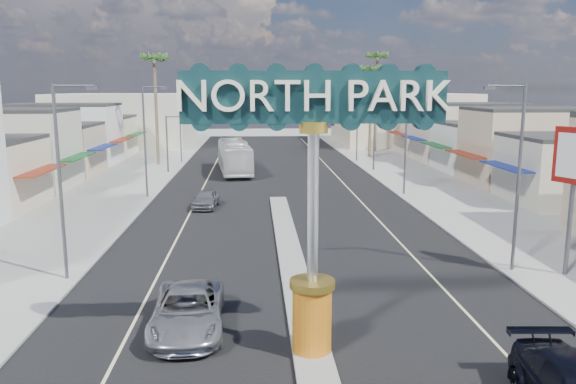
{
  "coord_description": "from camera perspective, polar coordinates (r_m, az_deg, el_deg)",
  "views": [
    {
      "loc": [
        -1.85,
        -15.44,
        8.77
      ],
      "look_at": [
        -0.28,
        10.56,
        3.97
      ],
      "focal_mm": 35.0,
      "sensor_mm": 36.0,
      "label": 1
    }
  ],
  "objects": [
    {
      "name": "streetlight_l_far",
      "position": [
        68.08,
        -10.77,
        7.15
      ],
      "size": [
        2.03,
        0.22,
        9.0
      ],
      "color": "#47474C",
      "rests_on": "ground"
    },
    {
      "name": "median_island",
      "position": [
        30.75,
        0.14,
        -5.97
      ],
      "size": [
        1.3,
        30.0,
        0.16
      ],
      "primitive_type": "cube",
      "color": "gray",
      "rests_on": "ground"
    },
    {
      "name": "streetlight_r_mid",
      "position": [
        47.21,
        11.7,
        5.74
      ],
      "size": [
        2.03,
        0.22,
        9.0
      ],
      "color": "#47474C",
      "rests_on": "ground"
    },
    {
      "name": "bank_pylon_sign",
      "position": [
        28.83,
        27.14,
        2.51
      ],
      "size": [
        1.14,
        2.09,
        6.93
      ],
      "rotation": [
        0.0,
        0.0,
        0.42
      ],
      "color": "#47474C",
      "rests_on": "sidewalk_right"
    },
    {
      "name": "car_parked_left",
      "position": [
        42.29,
        -8.34,
        -0.68
      ],
      "size": [
        2.06,
        4.19,
        1.37
      ],
      "primitive_type": "imported",
      "rotation": [
        0.0,
        0.0,
        -0.11
      ],
      "color": "slate",
      "rests_on": "ground"
    },
    {
      "name": "ground",
      "position": [
        46.31,
        -1.1,
        -0.47
      ],
      "size": [
        160.0,
        160.0,
        0.0
      ],
      "primitive_type": "plane",
      "color": "gray",
      "rests_on": "ground"
    },
    {
      "name": "streetlight_l_mid",
      "position": [
        46.39,
        -14.17,
        5.56
      ],
      "size": [
        2.03,
        0.22,
        9.0
      ],
      "color": "#47474C",
      "rests_on": "ground"
    },
    {
      "name": "streetlight_r_far",
      "position": [
        68.64,
        6.92,
        7.28
      ],
      "size": [
        2.03,
        0.22,
        9.0
      ],
      "color": "#47474C",
      "rests_on": "ground"
    },
    {
      "name": "streetlight_l_near",
      "position": [
        27.1,
        -21.89,
        1.84
      ],
      "size": [
        2.03,
        0.22,
        9.0
      ],
      "color": "#47474C",
      "rests_on": "ground"
    },
    {
      "name": "sidewalk_right",
      "position": [
        48.9,
        15.53,
        -0.19
      ],
      "size": [
        8.0,
        120.0,
        0.12
      ],
      "primitive_type": "cube",
      "color": "gray",
      "rests_on": "ground"
    },
    {
      "name": "palm_right_far",
      "position": [
        79.33,
        9.05,
        12.94
      ],
      "size": [
        2.6,
        2.6,
        14.1
      ],
      "color": "brown",
      "rests_on": "ground"
    },
    {
      "name": "palm_right_mid",
      "position": [
        72.98,
        8.48,
        11.78
      ],
      "size": [
        2.6,
        2.6,
        12.1
      ],
      "color": "brown",
      "rests_on": "ground"
    },
    {
      "name": "palm_left_far",
      "position": [
        66.44,
        -13.43,
        12.53
      ],
      "size": [
        2.6,
        2.6,
        13.1
      ],
      "color": "brown",
      "rests_on": "ground"
    },
    {
      "name": "streetlight_r_near",
      "position": [
        28.49,
        22.14,
        2.21
      ],
      "size": [
        2.03,
        0.22,
        9.0
      ],
      "color": "#47474C",
      "rests_on": "ground"
    },
    {
      "name": "sidewalk_left",
      "position": [
        47.83,
        -18.1,
        -0.56
      ],
      "size": [
        8.0,
        120.0,
        0.12
      ],
      "primitive_type": "cube",
      "color": "gray",
      "rests_on": "ground"
    },
    {
      "name": "city_bus",
      "position": [
        59.72,
        -5.46,
        3.6
      ],
      "size": [
        4.15,
        12.41,
        3.39
      ],
      "primitive_type": "imported",
      "rotation": [
        0.0,
        0.0,
        0.11
      ],
      "color": "silver",
      "rests_on": "ground"
    },
    {
      "name": "backdrop_far_left",
      "position": [
        92.78,
        -16.11,
        7.1
      ],
      "size": [
        20.0,
        20.0,
        8.0
      ],
      "primitive_type": "cube",
      "color": "#B7B29E",
      "rests_on": "ground"
    },
    {
      "name": "suv_left",
      "position": [
        21.33,
        -10.16,
        -11.75
      ],
      "size": [
        2.77,
        5.64,
        1.54
      ],
      "primitive_type": "imported",
      "rotation": [
        0.0,
        0.0,
        0.04
      ],
      "color": "#A8A8AD",
      "rests_on": "ground"
    },
    {
      "name": "storefront_row_left",
      "position": [
        62.76,
        -24.17,
        4.26
      ],
      "size": [
        12.0,
        42.0,
        6.0
      ],
      "primitive_type": "cube",
      "color": "beige",
      "rests_on": "ground"
    },
    {
      "name": "road",
      "position": [
        46.31,
        -1.1,
        -0.46
      ],
      "size": [
        20.0,
        120.0,
        0.01
      ],
      "primitive_type": "cube",
      "color": "black",
      "rests_on": "ground"
    },
    {
      "name": "traffic_signal_right",
      "position": [
        60.61,
        7.09,
        6.12
      ],
      "size": [
        5.09,
        0.45,
        6.0
      ],
      "color": "#47474C",
      "rests_on": "ground"
    },
    {
      "name": "storefront_row_right",
      "position": [
        64.16,
        20.4,
        4.64
      ],
      "size": [
        12.0,
        42.0,
        6.0
      ],
      "primitive_type": "cube",
      "color": "#B7B29E",
      "rests_on": "ground"
    },
    {
      "name": "gateway_sign",
      "position": [
        17.74,
        2.57,
        1.22
      ],
      "size": [
        8.2,
        1.5,
        9.15
      ],
      "color": "#D45D10",
      "rests_on": "median_island"
    },
    {
      "name": "backdrop_far_right",
      "position": [
        93.65,
        11.41,
        7.33
      ],
      "size": [
        20.0,
        20.0,
        8.0
      ],
      "primitive_type": "cube",
      "color": "beige",
      "rests_on": "ground"
    },
    {
      "name": "traffic_signal_left",
      "position": [
        60.05,
        -10.51,
        5.98
      ],
      "size": [
        5.09,
        0.45,
        6.0
      ],
      "color": "#47474C",
      "rests_on": "ground"
    }
  ]
}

